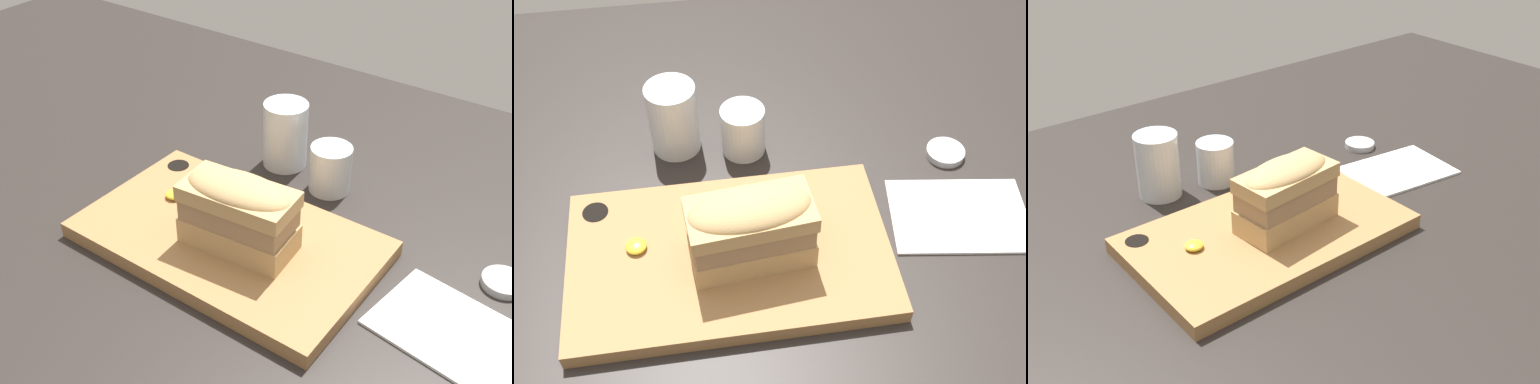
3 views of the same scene
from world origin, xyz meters
TOP-DOWN VIEW (x-y plane):
  - dining_table at (0.00, 0.00)cm, footprint 196.83×121.58cm
  - serving_board at (1.87, 2.79)cm, footprint 38.06×22.78cm
  - sandwich at (4.47, 1.67)cm, footprint 14.62×8.22cm
  - mustard_dollop at (-8.86, 4.55)cm, footprint 2.48×2.48cm
  - water_glass at (-3.27, 23.60)cm, footprint 6.75×6.75cm
  - wine_glass at (5.92, 21.55)cm, footprint 6.03×6.03cm
  - napkin at (31.55, 5.24)cm, footprint 18.85×14.28cm
  - condiment_dish at (33.39, 16.12)cm, footprint 5.26×5.26cm

SIDE VIEW (x-z plane):
  - dining_table at x=0.00cm, z-range 0.00..2.00cm
  - napkin at x=31.55cm, z-range 2.00..2.40cm
  - condiment_dish at x=33.39cm, z-range 2.00..3.03cm
  - serving_board at x=1.87cm, z-range 1.98..4.19cm
  - mustard_dollop at x=-8.86cm, z-range 4.16..5.15cm
  - wine_glass at x=5.92cm, z-range 1.61..8.67cm
  - water_glass at x=-3.27cm, z-range 1.32..11.59cm
  - sandwich at x=4.47cm, z-range 4.53..14.32cm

